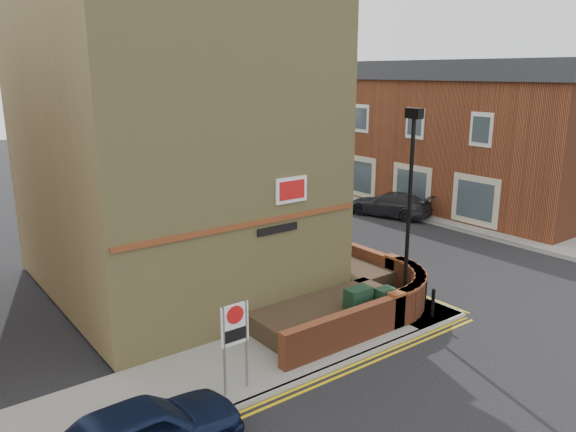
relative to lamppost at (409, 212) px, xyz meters
The scene contains 27 objects.
ground 3.90m from the lamppost, 143.13° to the right, with size 120.00×120.00×0.00m, color black.
pavement_corner 6.07m from the lamppost, behind, with size 13.00×3.00×0.12m, color gray.
pavement_main 15.17m from the lamppost, 88.45° to the left, with size 2.00×32.00×0.12m, color gray.
pavement_far 16.73m from the lamppost, 45.99° to the left, with size 4.00×40.00×0.12m, color gray.
kerb_side 6.18m from the lamppost, 166.76° to the right, with size 13.00×0.15×0.12m, color gray.
kerb_main_near 15.22m from the lamppost, 84.60° to the left, with size 0.15×32.00×0.12m, color gray.
kerb_main_far 15.44m from the lamppost, 51.46° to the left, with size 0.15×40.00×0.12m, color gray.
yellow_lines_side 6.27m from the lamppost, 164.13° to the right, with size 13.00×0.28×0.01m, color gold.
yellow_lines_main 15.26m from the lamppost, 83.64° to the left, with size 0.28×32.00×0.01m, color gold.
corner_building 8.62m from the lamppost, 123.16° to the left, with size 8.95×10.40×13.60m.
garden_wall 3.93m from the lamppost, 140.91° to the left, with size 6.80×6.00×1.20m, color brown, non-canonical shape.
lamppost is the anchor object (origin of this frame).
utility_cabinet_large 3.24m from the lamppost, behind, with size 0.80×0.45×1.20m, color #15311E.
utility_cabinet_small 2.90m from the lamppost, 169.70° to the right, with size 0.55×0.40×1.10m, color #15311E.
bollard_near 2.91m from the lamppost, 63.43° to the right, with size 0.11×0.11×0.90m, color black.
bollard_far 2.95m from the lamppost, ahead, with size 0.11×0.11×0.90m, color black.
zone_sign 6.85m from the lamppost, behind, with size 0.72×0.07×2.20m.
far_terrace 20.41m from the lamppost, 50.77° to the left, with size 5.40×30.40×8.00m.
far_terrace_cream 39.00m from the lamppost, 70.68° to the left, with size 5.40×12.40×8.00m.
tree_near 12.92m from the lamppost, 88.22° to the left, with size 3.64×3.65×6.70m.
tree_mid 20.93m from the lamppost, 88.90° to the left, with size 4.03×4.03×7.42m.
tree_far 28.89m from the lamppost, 89.21° to the left, with size 3.81×3.81×7.00m.
traffic_light_assembly 23.82m from the lamppost, 88.07° to the left, with size 0.20×0.16×4.20m.
silver_car_near 10.47m from the lamppost, 76.63° to the left, with size 1.47×4.21×1.39m, color #A1A5A9.
red_car_main 21.56m from the lamppost, 82.60° to the left, with size 2.39×5.18×1.44m, color maroon.
grey_car_far 12.89m from the lamppost, 45.10° to the left, with size 1.79×4.40×1.28m, color #27272B.
silver_car_far 17.84m from the lamppost, 64.67° to the left, with size 1.75×4.35×1.48m, color #B7BABF.
Camera 1 is at (-11.12, -9.68, 7.44)m, focal length 35.00 mm.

